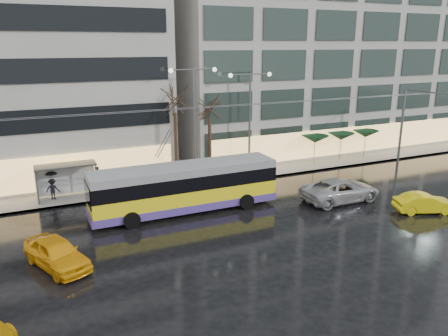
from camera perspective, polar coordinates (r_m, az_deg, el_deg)
ground at (r=26.18m, az=0.60°, el=-8.81°), size 140.00×140.00×0.00m
sidewalk at (r=39.08m, az=-5.45°, el=-0.32°), size 80.00×10.00×0.15m
kerb at (r=34.64m, az=-2.75°, el=-2.41°), size 80.00×0.10×0.15m
building_right at (r=49.93m, az=11.73°, el=17.55°), size 32.00×14.00×25.00m
trolleybus at (r=29.37m, az=-5.10°, el=-2.75°), size 12.63×4.93×5.85m
catenary at (r=32.19m, az=-3.77°, el=3.87°), size 42.24×5.12×7.00m
bus_shelter at (r=33.49m, az=-20.61°, el=-0.71°), size 4.20×1.60×2.51m
street_lamp_near at (r=34.88m, az=-3.96°, el=7.70°), size 3.96×0.36×9.03m
street_lamp_far at (r=36.95m, az=3.39°, el=7.74°), size 3.96×0.36×8.53m
tree_a at (r=34.43m, az=-6.48°, el=9.37°), size 3.20×3.20×8.40m
tree_b at (r=35.74m, az=-1.93°, el=8.59°), size 3.20×3.20×7.70m
parasol_a at (r=41.37m, az=11.81°, el=3.71°), size 2.50×2.50×2.65m
parasol_b at (r=43.19m, az=15.04°, el=4.01°), size 2.50×2.50×2.65m
parasol_c at (r=45.13m, az=18.00°, el=4.27°), size 2.50×2.50×2.65m
taxi_a at (r=24.00m, az=-21.01°, el=-10.35°), size 3.42×4.82×1.52m
taxi_b at (r=32.32m, az=24.72°, el=-4.19°), size 4.18×2.69×1.30m
sedan_silver at (r=32.56m, az=14.95°, el=-2.78°), size 5.88×2.72×1.63m
pedestrian_a at (r=32.53m, az=-16.67°, el=-1.43°), size 1.21×1.22×2.19m
pedestrian_b at (r=35.05m, az=-16.27°, el=-1.20°), size 1.04×0.94×1.74m
pedestrian_c at (r=33.57m, az=-21.52°, el=-2.00°), size 1.13×1.05×2.11m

